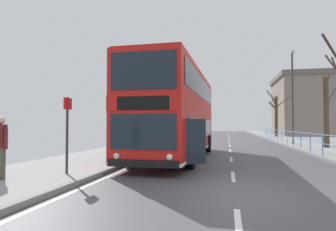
% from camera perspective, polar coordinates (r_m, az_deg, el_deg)
% --- Properties ---
extents(ground, '(15.80, 140.00, 0.20)m').
position_cam_1_polar(ground, '(7.43, 7.16, -14.53)').
color(ground, '#49494E').
extents(double_decker_bus_main, '(3.20, 11.46, 4.30)m').
position_cam_1_polar(double_decker_bus_main, '(14.80, 1.81, 0.44)').
color(double_decker_bus_main, red).
rests_on(double_decker_bus_main, ground).
extents(pedestrian_railing_far_kerb, '(0.05, 33.18, 1.09)m').
position_cam_1_polar(pedestrian_railing_far_kerb, '(21.85, 23.70, -3.74)').
color(pedestrian_railing_far_kerb, '#598CC6').
rests_on(pedestrian_railing_far_kerb, ground).
extents(bus_stop_sign_near, '(0.08, 0.44, 2.40)m').
position_cam_1_polar(bus_stop_sign_near, '(9.77, -18.96, -1.95)').
color(bus_stop_sign_near, '#2D2D33').
rests_on(bus_stop_sign_near, ground).
extents(street_lamp_far_side, '(0.28, 0.60, 7.47)m').
position_cam_1_polar(street_lamp_far_side, '(25.72, 23.01, 4.60)').
color(street_lamp_far_side, '#38383D').
rests_on(street_lamp_far_side, ground).
extents(bare_tree_far_01, '(1.18, 2.46, 5.14)m').
position_cam_1_polar(bare_tree_far_01, '(22.71, 28.30, 0.88)').
color(bare_tree_far_01, '#4C3D2D').
rests_on(bare_tree_far_01, ground).
extents(bare_tree_far_02, '(3.15, 3.50, 6.06)m').
position_cam_1_polar(bare_tree_far_02, '(41.41, 20.25, 0.19)').
color(bare_tree_far_02, '#423328').
rests_on(bare_tree_far_02, ground).
extents(background_building_00, '(14.28, 12.74, 9.37)m').
position_cam_1_polar(background_building_00, '(51.65, 27.95, 1.77)').
color(background_building_00, slate).
rests_on(background_building_00, ground).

